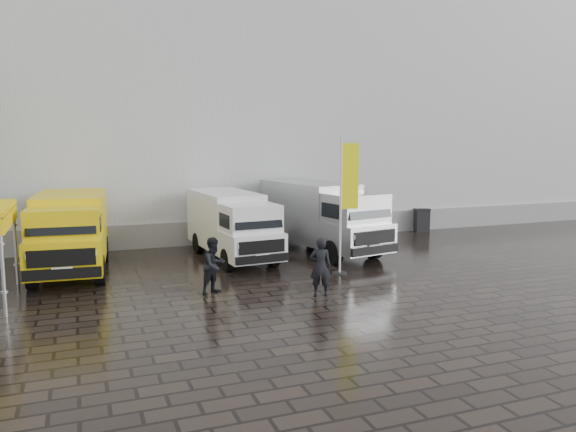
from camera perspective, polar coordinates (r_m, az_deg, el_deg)
name	(u,v)px	position (r m, az deg, el deg)	size (l,w,h in m)	color
ground	(354,283)	(17.47, 6.69, -6.78)	(120.00, 120.00, 0.00)	black
exhibition_hall	(257,110)	(32.54, -3.19, 10.66)	(44.00, 16.00, 12.00)	silver
hall_plinth	(312,226)	(25.25, 2.44, -1.04)	(44.00, 0.15, 1.00)	gray
van_yellow	(70,235)	(19.67, -21.24, -1.79)	(2.14, 5.58, 2.57)	yellow
van_white	(232,227)	(20.62, -5.66, -1.07)	(1.86, 5.59, 2.42)	white
van_silver	(322,218)	(21.80, 3.49, -0.21)	(2.07, 6.22, 2.70)	#A3A4A8
flagpole	(346,200)	(18.30, 5.88, 1.67)	(0.88, 0.50, 4.44)	black
wheelie_bin	(422,220)	(27.52, 13.43, -0.40)	(0.67, 0.67, 1.11)	black
person_front	(320,267)	(15.84, 3.32, -5.16)	(0.61, 0.40, 1.67)	black
person_tent	(214,265)	(16.23, -7.51, -4.99)	(0.79, 0.61, 1.62)	black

